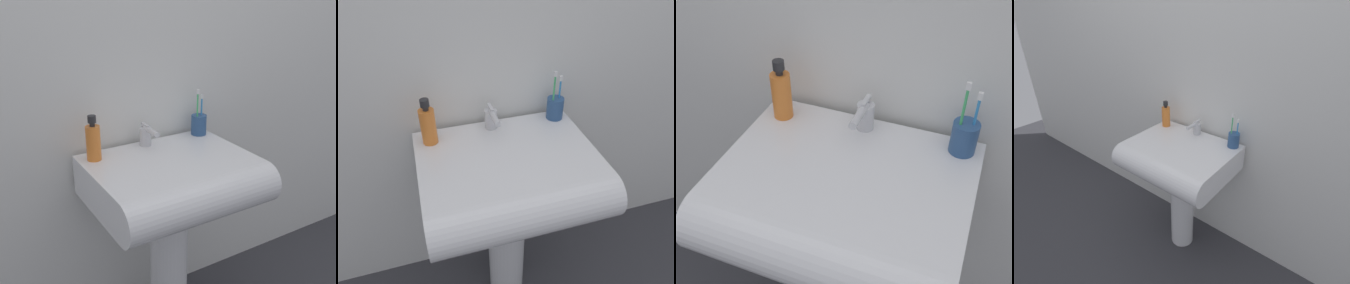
{
  "view_description": "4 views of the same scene",
  "coord_description": "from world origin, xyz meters",
  "views": [
    {
      "loc": [
        -0.77,
        -1.28,
        1.48
      ],
      "look_at": [
        -0.01,
        -0.01,
        0.9
      ],
      "focal_mm": 45.0,
      "sensor_mm": 36.0,
      "label": 1
    },
    {
      "loc": [
        -0.27,
        -0.88,
        1.54
      ],
      "look_at": [
        0.01,
        0.02,
        0.85
      ],
      "focal_mm": 35.0,
      "sensor_mm": 36.0,
      "label": 2
    },
    {
      "loc": [
        0.27,
        -0.73,
        1.54
      ],
      "look_at": [
        -0.01,
        0.01,
        0.89
      ],
      "focal_mm": 45.0,
      "sensor_mm": 36.0,
      "label": 3
    },
    {
      "loc": [
        0.85,
        -1.09,
        1.61
      ],
      "look_at": [
        -0.0,
        0.0,
        0.83
      ],
      "focal_mm": 28.0,
      "sensor_mm": 36.0,
      "label": 4
    }
  ],
  "objects": [
    {
      "name": "ground_plane",
      "position": [
        0.0,
        0.0,
        0.0
      ],
      "size": [
        6.0,
        6.0,
        0.0
      ],
      "primitive_type": "plane",
      "color": "#38383D",
      "rests_on": "ground"
    },
    {
      "name": "wall_back",
      "position": [
        0.0,
        0.26,
        1.2
      ],
      "size": [
        5.0,
        0.05,
        2.4
      ],
      "primitive_type": "cube",
      "color": "silver",
      "rests_on": "ground"
    },
    {
      "name": "sink_pedestal",
      "position": [
        0.0,
        0.0,
        0.33
      ],
      "size": [
        0.16,
        0.16,
        0.66
      ],
      "primitive_type": "cylinder",
      "color": "white",
      "rests_on": "ground"
    },
    {
      "name": "sink_basin",
      "position": [
        0.0,
        -0.06,
        0.74
      ],
      "size": [
        0.63,
        0.52,
        0.16
      ],
      "color": "white",
      "rests_on": "sink_pedestal"
    },
    {
      "name": "faucet",
      "position": [
        -0.01,
        0.16,
        0.87
      ],
      "size": [
        0.05,
        0.13,
        0.09
      ],
      "color": "silver",
      "rests_on": "sink_basin"
    },
    {
      "name": "toothbrush_cup",
      "position": [
        0.26,
        0.17,
        0.87
      ],
      "size": [
        0.07,
        0.07,
        0.21
      ],
      "color": "#2D5184",
      "rests_on": "sink_basin"
    },
    {
      "name": "soap_bottle",
      "position": [
        -0.25,
        0.14,
        0.9
      ],
      "size": [
        0.06,
        0.06,
        0.18
      ],
      "color": "orange",
      "rests_on": "sink_basin"
    }
  ]
}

